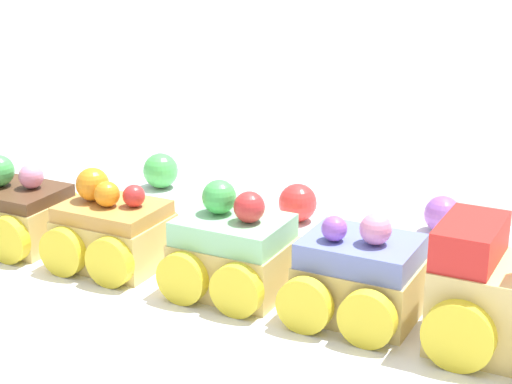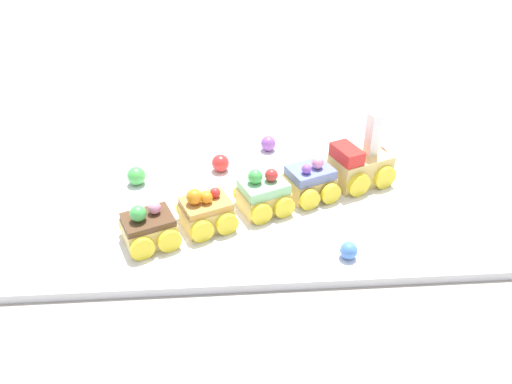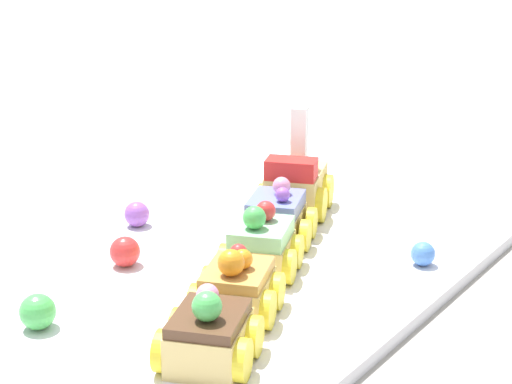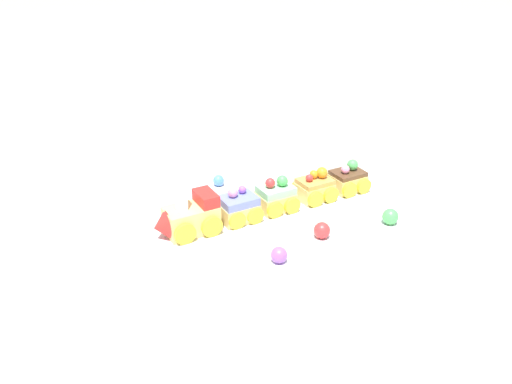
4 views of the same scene
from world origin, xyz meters
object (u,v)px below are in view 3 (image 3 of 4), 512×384
object	(u,v)px
gumball_red	(125,252)
gumball_blue	(423,254)
cake_car_mint	(261,247)
gumball_purple	(137,214)
cake_car_chocolate	(209,336)
cake_car_caramel	(237,290)
gumball_green	(38,312)
cake_train_locomotive	(297,185)
cake_car_blueberry	(279,220)

from	to	relation	value
gumball_red	gumball_blue	world-z (taller)	gumball_red
cake_car_mint	gumball_blue	world-z (taller)	cake_car_mint
cake_car_mint	gumball_purple	world-z (taller)	cake_car_mint
cake_car_mint	cake_car_chocolate	size ratio (longest dim) A/B	1.00
cake_car_caramel	gumball_red	xyz separation A→B (m)	(0.02, 0.14, -0.01)
gumball_blue	gumball_red	bearing A→B (deg)	125.75
cake_car_mint	gumball_green	xyz separation A→B (m)	(-0.19, 0.08, -0.01)
gumball_red	cake_train_locomotive	bearing A→B (deg)	-11.36
cake_car_caramel	gumball_green	distance (m)	0.15
cake_car_mint	gumball_red	world-z (taller)	cake_car_mint
cake_car_blueberry	cake_car_chocolate	size ratio (longest dim) A/B	1.00
cake_car_blueberry	gumball_red	world-z (taller)	cake_car_blueberry
cake_car_blueberry	gumball_green	distance (m)	0.26
cake_car_blueberry	cake_car_chocolate	world-z (taller)	cake_car_blueberry
cake_car_blueberry	gumball_purple	world-z (taller)	cake_car_blueberry
cake_car_chocolate	gumball_green	world-z (taller)	cake_car_chocolate
cake_car_caramel	cake_car_chocolate	world-z (taller)	same
gumball_green	gumball_red	bearing A→B (deg)	13.43
cake_car_blueberry	gumball_red	distance (m)	0.15
cake_car_mint	cake_car_chocolate	distance (m)	0.16
cake_train_locomotive	cake_car_caramel	distance (m)	0.26
gumball_red	gumball_blue	bearing A→B (deg)	-54.25
cake_car_blueberry	gumball_blue	distance (m)	0.14
cake_train_locomotive	gumball_blue	distance (m)	0.19
gumball_green	cake_car_chocolate	bearing A→B (deg)	-75.94
cake_car_caramel	gumball_green	bearing A→B (deg)	112.06
gumball_blue	gumball_green	bearing A→B (deg)	146.56
gumball_green	gumball_purple	bearing A→B (deg)	23.71
cake_car_mint	cake_train_locomotive	bearing A→B (deg)	-0.04
cake_car_caramel	gumball_purple	xyz separation A→B (m)	(0.10, 0.20, -0.01)
cake_car_chocolate	gumball_blue	size ratio (longest dim) A/B	3.83
gumball_red	gumball_purple	size ratio (longest dim) A/B	1.08
cake_train_locomotive	cake_car_caramel	bearing A→B (deg)	-179.99
cake_car_chocolate	gumball_green	xyz separation A→B (m)	(-0.04, 0.14, -0.01)
cake_car_caramel	gumball_blue	bearing A→B (deg)	-45.87
gumball_green	gumball_red	xyz separation A→B (m)	(0.13, 0.03, -0.00)
gumball_purple	cake_car_blueberry	bearing A→B (deg)	-70.85
cake_car_chocolate	gumball_blue	xyz separation A→B (m)	(0.25, -0.05, -0.01)
cake_car_caramel	gumball_blue	distance (m)	0.19
cake_train_locomotive	cake_car_chocolate	distance (m)	0.34
gumball_red	cake_car_blueberry	bearing A→B (deg)	-31.46
cake_train_locomotive	gumball_red	bearing A→B (deg)	146.43
gumball_blue	cake_car_chocolate	bearing A→B (deg)	169.11
gumball_green	gumball_blue	size ratio (longest dim) A/B	1.26
gumball_purple	cake_car_chocolate	bearing A→B (deg)	-126.85
cake_car_chocolate	gumball_red	distance (m)	0.19
cake_car_caramel	gumball_purple	bearing A→B (deg)	41.22
cake_train_locomotive	gumball_green	world-z (taller)	cake_train_locomotive
cake_car_mint	gumball_red	distance (m)	0.12
cake_car_blueberry	cake_car_mint	bearing A→B (deg)	179.89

